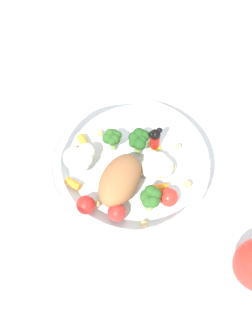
# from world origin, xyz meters

# --- Properties ---
(ground_plane) EXTENTS (2.40, 2.40, 0.00)m
(ground_plane) POSITION_xyz_m (0.00, 0.00, 0.00)
(ground_plane) COLOR white
(food_container) EXTENTS (0.23, 0.23, 0.06)m
(food_container) POSITION_xyz_m (0.00, 0.00, 0.03)
(food_container) COLOR white
(food_container) RESTS_ON ground_plane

